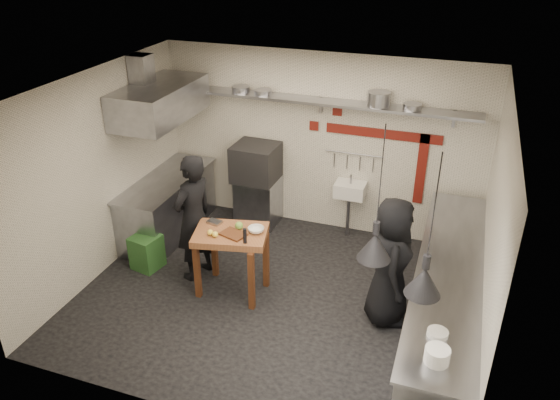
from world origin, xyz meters
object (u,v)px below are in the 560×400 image
(oven_stand, at_px, (258,200))
(combi_oven, at_px, (256,163))
(chef_right, at_px, (390,262))
(prep_table, at_px, (232,262))
(chef_left, at_px, (194,218))
(green_bin, at_px, (147,252))

(oven_stand, height_order, combi_oven, combi_oven)
(combi_oven, relative_size, chef_right, 0.40)
(oven_stand, height_order, prep_table, prep_table)
(oven_stand, distance_m, chef_left, 1.77)
(oven_stand, relative_size, chef_left, 0.44)
(combi_oven, bearing_deg, chef_right, -33.74)
(oven_stand, distance_m, green_bin, 2.03)
(combi_oven, relative_size, green_bin, 1.34)
(oven_stand, bearing_deg, prep_table, -77.51)
(oven_stand, bearing_deg, chef_right, -34.69)
(green_bin, relative_size, prep_table, 0.54)
(chef_right, bearing_deg, oven_stand, 40.72)
(green_bin, distance_m, chef_left, 1.00)
(oven_stand, relative_size, prep_table, 0.87)
(oven_stand, relative_size, chef_right, 0.48)
(chef_right, bearing_deg, chef_left, 75.41)
(green_bin, relative_size, chef_right, 0.30)
(prep_table, bearing_deg, chef_left, 149.72)
(oven_stand, bearing_deg, chef_left, -97.50)
(prep_table, xyz_separation_m, chef_right, (2.02, 0.13, 0.37))
(combi_oven, bearing_deg, chef_left, -97.54)
(oven_stand, relative_size, green_bin, 1.60)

